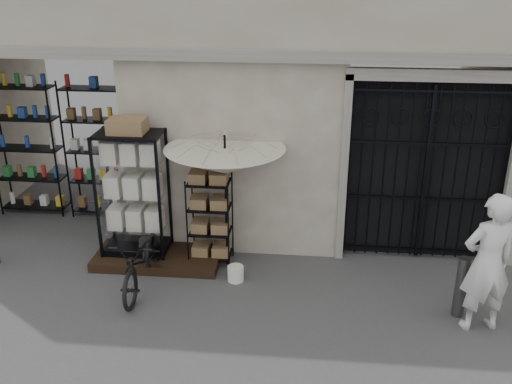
# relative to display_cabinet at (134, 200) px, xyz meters

# --- Properties ---
(ground) EXTENTS (80.00, 80.00, 0.00)m
(ground) POSITION_rel_display_cabinet_xyz_m (2.76, -1.66, -1.04)
(ground) COLOR black
(ground) RESTS_ON ground
(shop_recess) EXTENTS (3.00, 1.70, 3.00)m
(shop_recess) POSITION_rel_display_cabinet_xyz_m (-1.74, 1.14, 0.46)
(shop_recess) COLOR black
(shop_recess) RESTS_ON ground
(shop_shelving) EXTENTS (2.70, 0.50, 2.50)m
(shop_shelving) POSITION_rel_display_cabinet_xyz_m (-1.79, 1.64, 0.21)
(shop_shelving) COLOR black
(shop_shelving) RESTS_ON ground
(iron_gate) EXTENTS (2.50, 0.21, 3.00)m
(iron_gate) POSITION_rel_display_cabinet_xyz_m (4.51, 0.62, 0.46)
(iron_gate) COLOR black
(iron_gate) RESTS_ON ground
(step_platform) EXTENTS (2.00, 0.90, 0.15)m
(step_platform) POSITION_rel_display_cabinet_xyz_m (0.36, -0.11, -0.96)
(step_platform) COLOR black
(step_platform) RESTS_ON ground
(display_cabinet) EXTENTS (1.08, 0.77, 2.14)m
(display_cabinet) POSITION_rel_display_cabinet_xyz_m (0.00, 0.00, 0.00)
(display_cabinet) COLOR black
(display_cabinet) RESTS_ON step_platform
(wire_rack) EXTENTS (0.66, 0.49, 1.47)m
(wire_rack) POSITION_rel_display_cabinet_xyz_m (1.21, -0.01, -0.32)
(wire_rack) COLOR black
(wire_rack) RESTS_ON ground
(market_umbrella) EXTENTS (1.79, 1.82, 2.57)m
(market_umbrella) POSITION_rel_display_cabinet_xyz_m (1.47, -0.04, 0.82)
(market_umbrella) COLOR black
(market_umbrella) RESTS_ON ground
(white_bucket) EXTENTS (0.32, 0.32, 0.24)m
(white_bucket) POSITION_rel_display_cabinet_xyz_m (1.68, -0.54, -0.92)
(white_bucket) COLOR silver
(white_bucket) RESTS_ON ground
(bicycle) EXTENTS (0.61, 0.92, 1.73)m
(bicycle) POSITION_rel_display_cabinet_xyz_m (0.34, -0.86, -1.04)
(bicycle) COLOR black
(bicycle) RESTS_ON ground
(steel_bollard) EXTENTS (0.17, 0.17, 0.88)m
(steel_bollard) POSITION_rel_display_cabinet_xyz_m (4.82, -1.14, -0.60)
(steel_bollard) COLOR #4D4D4D
(steel_bollard) RESTS_ON ground
(shopkeeper) EXTENTS (1.16, 2.03, 0.46)m
(shopkeeper) POSITION_rel_display_cabinet_xyz_m (5.02, -1.39, -1.04)
(shopkeeper) COLOR silver
(shopkeeper) RESTS_ON ground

